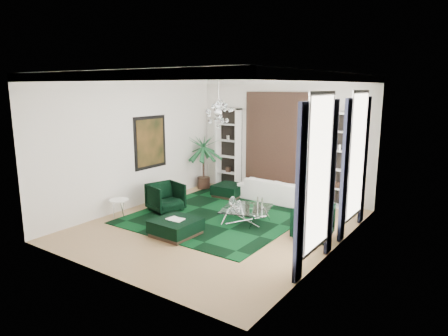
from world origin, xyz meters
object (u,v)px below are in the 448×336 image
Objects in this scene: ottoman_side at (229,191)px; armchair_right at (313,221)px; armchair_left at (166,197)px; palm at (203,155)px; coffee_table at (246,216)px; sofa at (277,190)px; side_table at (120,209)px; ottoman_front at (176,227)px.

armchair_right is at bearing -27.30° from ottoman_side.
palm is (-0.69, 2.67, 0.79)m from armchair_left.
palm is (-3.15, 2.27, 0.99)m from coffee_table.
ottoman_side is at bearing 0.09° from armchair_left.
ottoman_side is (0.65, 2.29, -0.21)m from armchair_left.
sofa is 4.77m from side_table.
coffee_table is 0.50× the size of palm.
armchair_left is at bearing 139.54° from ottoman_front.
sofa is 2.00× the size of coffee_table.
ottoman_side is 1.71m from palm.
palm is (-4.97, 2.25, 0.79)m from armchair_right.
armchair_left is 0.75× the size of coffee_table.
sofa is 1.00× the size of palm.
armchair_right is at bearing -68.47° from armchair_left.
palm reaches higher than sofa.
armchair_right is at bearing 0.40° from coffee_table.
sofa is 4.60× the size of side_table.
side_table is at bearing 168.70° from armchair_left.
sofa is 2.68× the size of armchair_left.
sofa reaches higher than ottoman_front.
armchair_left is 2.87m from palm.
coffee_table reaches higher than ottoman_side.
ottoman_side is 3.69m from side_table.
coffee_table is at bearing -46.18° from ottoman_side.
coffee_table is at bearing -35.76° from palm.
ottoman_side is 1.73× the size of side_table.
ottoman_front is (0.88, -3.60, 0.00)m from ottoman_side.
armchair_right reaches higher than side_table.
palm is (-1.34, 0.38, 1.00)m from ottoman_side.
sofa is 3.46m from armchair_left.
ottoman_front is 0.42× the size of palm.
armchair_left reaches higher than coffee_table.
ottoman_front is at bearing -76.28° from ottoman_side.
armchair_left is at bearing -93.70° from armchair_right.
coffee_table is 2.61m from ottoman_side.
armchair_left is 0.89× the size of ottoman_front.
armchair_left is at bearing -75.62° from palm.
palm is (-0.08, 3.85, 0.95)m from side_table.
ottoman_side is at bearing 103.72° from ottoman_front.
coffee_table is 2.31× the size of side_table.
armchair_right is 3.25m from ottoman_front.
ottoman_side is at bearing 133.82° from coffee_table.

